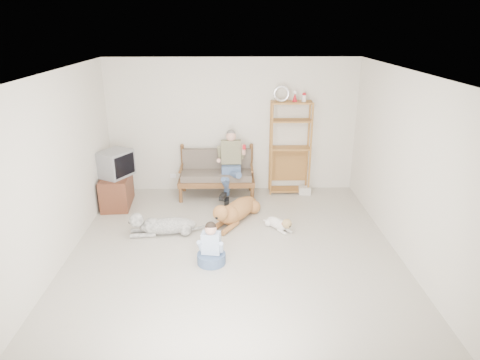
{
  "coord_description": "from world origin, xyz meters",
  "views": [
    {
      "loc": [
        -0.03,
        -5.71,
        3.33
      ],
      "look_at": [
        0.11,
        1.0,
        0.84
      ],
      "focal_mm": 32.0,
      "sensor_mm": 36.0,
      "label": 1
    }
  ],
  "objects_px": {
    "etagere": "(290,147)",
    "golden_retriever": "(235,211)",
    "tv_stand": "(117,190)",
    "loveseat": "(217,172)"
  },
  "relations": [
    {
      "from": "etagere",
      "to": "tv_stand",
      "type": "height_order",
      "value": "etagere"
    },
    {
      "from": "tv_stand",
      "to": "loveseat",
      "type": "bearing_deg",
      "value": 9.9
    },
    {
      "from": "etagere",
      "to": "golden_retriever",
      "type": "relative_size",
      "value": 1.56
    },
    {
      "from": "loveseat",
      "to": "tv_stand",
      "type": "height_order",
      "value": "loveseat"
    },
    {
      "from": "etagere",
      "to": "golden_retriever",
      "type": "bearing_deg",
      "value": -129.26
    },
    {
      "from": "loveseat",
      "to": "etagere",
      "type": "bearing_deg",
      "value": 6.0
    },
    {
      "from": "loveseat",
      "to": "tv_stand",
      "type": "relative_size",
      "value": 1.61
    },
    {
      "from": "etagere",
      "to": "golden_retriever",
      "type": "height_order",
      "value": "etagere"
    },
    {
      "from": "etagere",
      "to": "golden_retriever",
      "type": "distance_m",
      "value": 1.94
    },
    {
      "from": "etagere",
      "to": "tv_stand",
      "type": "xyz_separation_m",
      "value": [
        -3.38,
        -0.62,
        -0.66
      ]
    }
  ]
}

